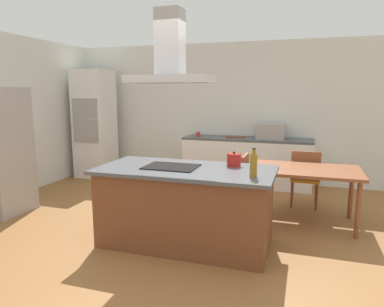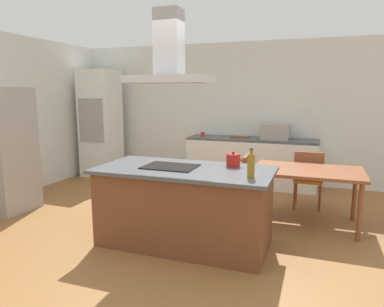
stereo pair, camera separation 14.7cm
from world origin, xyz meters
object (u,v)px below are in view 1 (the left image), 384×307
at_px(range_hood, 170,59).
at_px(chair_at_left_end, 237,181).
at_px(olive_oil_bottle, 254,165).
at_px(countertop_microwave, 271,131).
at_px(dining_table, 305,175).
at_px(chair_facing_back_wall, 305,175).
at_px(cooktop, 171,167).
at_px(tea_kettle, 234,160).
at_px(coffee_mug_red, 198,134).
at_px(cutting_board, 235,137).
at_px(wall_oven_stack, 95,124).

bearing_deg(range_hood, chair_at_left_end, 63.55).
xyz_separation_m(olive_oil_bottle, chair_at_left_end, (-0.40, 1.32, -0.52)).
distance_m(countertop_microwave, dining_table, 1.90).
distance_m(countertop_microwave, chair_facing_back_wall, 1.37).
height_order(olive_oil_bottle, chair_facing_back_wall, olive_oil_bottle).
height_order(cooktop, tea_kettle, tea_kettle).
bearing_deg(dining_table, tea_kettle, -133.36).
distance_m(countertop_microwave, coffee_mug_red, 1.37).
xyz_separation_m(cooktop, chair_facing_back_wall, (1.48, 1.79, -0.40)).
bearing_deg(coffee_mug_red, tea_kettle, -64.57).
xyz_separation_m(tea_kettle, countertop_microwave, (0.16, 2.60, 0.07)).
height_order(tea_kettle, cutting_board, tea_kettle).
distance_m(chair_facing_back_wall, chair_at_left_end, 1.13).
relative_size(tea_kettle, wall_oven_stack, 0.10).
distance_m(countertop_microwave, wall_oven_stack, 3.57).
distance_m(coffee_mug_red, chair_at_left_end, 2.06).
bearing_deg(tea_kettle, wall_oven_stack, 145.15).
xyz_separation_m(wall_oven_stack, chair_at_left_end, (3.29, -1.52, -0.59)).
height_order(tea_kettle, chair_at_left_end, tea_kettle).
relative_size(tea_kettle, olive_oil_bottle, 0.71).
bearing_deg(range_hood, olive_oil_bottle, -11.39).
relative_size(wall_oven_stack, chair_facing_back_wall, 2.47).
relative_size(countertop_microwave, cutting_board, 1.47).
bearing_deg(dining_table, wall_oven_stack, 160.14).
relative_size(coffee_mug_red, chair_facing_back_wall, 0.10).
bearing_deg(dining_table, countertop_microwave, 110.02).
bearing_deg(countertop_microwave, range_hood, -106.23).
bearing_deg(tea_kettle, dining_table, 46.64).
bearing_deg(cooktop, tea_kettle, 22.44).
distance_m(chair_at_left_end, range_hood, 2.03).
bearing_deg(wall_oven_stack, chair_facing_back_wall, -11.47).
distance_m(tea_kettle, olive_oil_bottle, 0.56).
relative_size(wall_oven_stack, range_hood, 2.44).
bearing_deg(coffee_mug_red, chair_at_left_end, -57.04).
relative_size(countertop_microwave, wall_oven_stack, 0.23).
distance_m(tea_kettle, countertop_microwave, 2.61).
xyz_separation_m(cooktop, range_hood, (0.00, 0.00, 1.20)).
bearing_deg(cooktop, cutting_board, 86.62).
bearing_deg(cooktop, wall_oven_stack, 135.86).
distance_m(coffee_mug_red, range_hood, 3.09).
height_order(coffee_mug_red, range_hood, range_hood).
distance_m(tea_kettle, dining_table, 1.21).
xyz_separation_m(countertop_microwave, dining_table, (0.64, -1.75, -0.37)).
bearing_deg(range_hood, coffee_mug_red, 100.69).
xyz_separation_m(cutting_board, chair_facing_back_wall, (1.30, -1.14, -0.40)).
xyz_separation_m(cutting_board, range_hood, (-0.17, -2.93, 1.19)).
distance_m(olive_oil_bottle, dining_table, 1.46).
relative_size(chair_facing_back_wall, chair_at_left_end, 1.00).
bearing_deg(dining_table, range_hood, -142.62).
relative_size(tea_kettle, cutting_board, 0.63).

